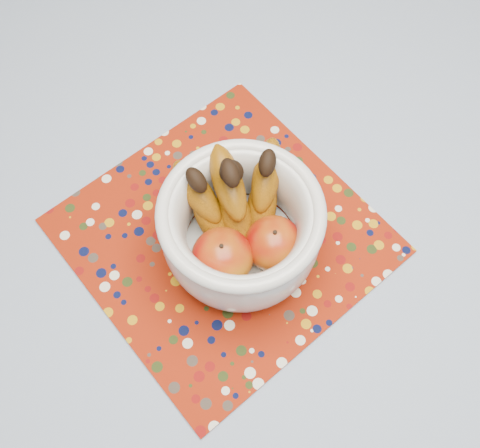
# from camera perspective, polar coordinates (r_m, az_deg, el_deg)

# --- Properties ---
(table) EXTENTS (1.20, 1.20, 0.75)m
(table) POSITION_cam_1_polar(r_m,az_deg,el_deg) (0.85, 4.42, 0.21)
(table) COLOR brown
(table) RESTS_ON ground
(tablecloth) EXTENTS (1.32, 1.32, 0.01)m
(tablecloth) POSITION_cam_1_polar(r_m,az_deg,el_deg) (0.78, 4.84, 2.79)
(tablecloth) COLOR slate
(tablecloth) RESTS_ON table
(placemat) EXTENTS (0.49, 0.49, 0.00)m
(placemat) POSITION_cam_1_polar(r_m,az_deg,el_deg) (0.75, -1.71, -1.18)
(placemat) COLOR maroon
(placemat) RESTS_ON tablecloth
(fruit_bowl) EXTENTS (0.21, 0.21, 0.16)m
(fruit_bowl) POSITION_cam_1_polar(r_m,az_deg,el_deg) (0.68, -0.09, 0.36)
(fruit_bowl) COLOR silver
(fruit_bowl) RESTS_ON placemat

